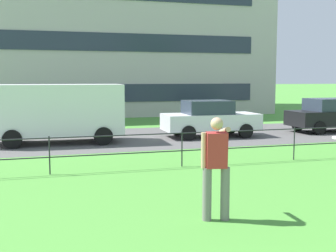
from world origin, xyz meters
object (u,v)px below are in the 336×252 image
object	(u,v)px
person_thrower	(216,165)
apartment_building_background	(84,25)
car_black_left	(331,115)
car_white_center	(210,118)
panel_van_far_right	(56,110)

from	to	relation	value
person_thrower	apartment_building_background	distance (m)	27.39
car_black_left	apartment_building_background	bearing A→B (deg)	119.81
car_white_center	car_black_left	world-z (taller)	same
car_black_left	panel_van_far_right	bearing A→B (deg)	-179.35
person_thrower	apartment_building_background	size ratio (longest dim) A/B	0.07
person_thrower	car_black_left	xyz separation A→B (m)	(10.06, 10.29, -0.21)
panel_van_far_right	apartment_building_background	bearing A→B (deg)	80.22
apartment_building_background	car_white_center	bearing A→B (deg)	-78.35
panel_van_far_right	car_black_left	xyz separation A→B (m)	(12.35, 0.14, -0.49)
car_black_left	apartment_building_background	size ratio (longest dim) A/B	0.16
panel_van_far_right	apartment_building_background	size ratio (longest dim) A/B	0.21
car_white_center	apartment_building_background	xyz separation A→B (m)	(-3.43, 16.63, 5.61)
panel_van_far_right	person_thrower	bearing A→B (deg)	-77.26
person_thrower	car_white_center	bearing A→B (deg)	68.56
car_black_left	apartment_building_background	distance (m)	19.88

